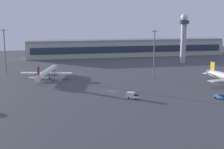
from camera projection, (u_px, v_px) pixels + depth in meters
ground_plane at (111, 91)px, 150.03m from camera, size 416.00×416.00×0.00m
terminal_building at (128, 48)px, 287.30m from camera, size 192.56×22.40×16.40m
control_tower at (184, 35)px, 240.88m from camera, size 8.00×8.00×40.46m
airplane_terminal_side at (47, 73)px, 179.15m from camera, size 31.46×40.11×10.42m
catering_truck at (133, 95)px, 135.55m from camera, size 6.00×5.12×3.05m
baggage_tractor at (219, 96)px, 135.47m from camera, size 3.55×4.58×2.25m
apron_light_west at (154, 52)px, 175.97m from camera, size 4.80×0.90×29.87m
apron_light_east at (5, 48)px, 196.83m from camera, size 4.80×0.90×29.58m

